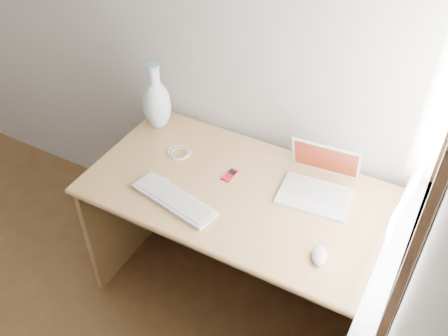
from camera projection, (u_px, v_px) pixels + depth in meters
The scene contains 10 objects.
back_wall at pixel (105, 0), 2.51m from camera, with size 3.50×0.04×2.60m, color beige.
window at pixel (437, 159), 1.61m from camera, with size 0.11×0.99×1.10m.
desk at pixel (255, 215), 2.42m from camera, with size 1.46×0.73×0.77m.
laptop at pixel (319, 184), 2.19m from camera, with size 0.33×0.28×0.21m.
external_keyboard at pixel (174, 199), 2.17m from camera, with size 0.42×0.20×0.02m.
mouse at pixel (319, 256), 1.93m from camera, with size 0.06×0.10×0.03m, color white.
ipod at pixel (230, 175), 2.30m from camera, with size 0.05×0.09×0.01m.
cable_coil at pixel (179, 152), 2.43m from camera, with size 0.12×0.12×0.01m, color white.
remote at pixel (161, 184), 2.26m from camera, with size 0.03×0.09×0.01m, color white.
vase at pixel (157, 103), 2.49m from camera, with size 0.14×0.14×0.36m.
Camera 1 is at (1.70, -0.11, 2.31)m, focal length 40.00 mm.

